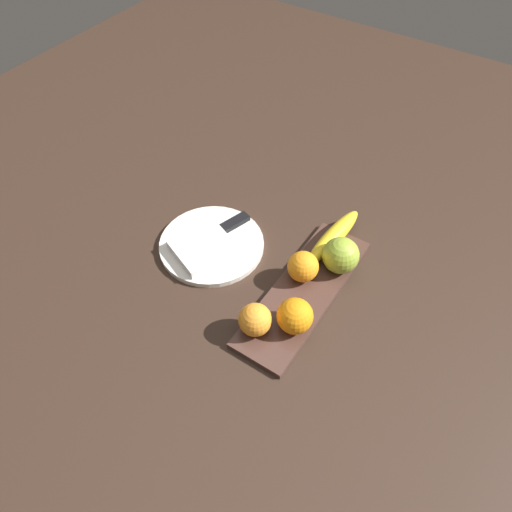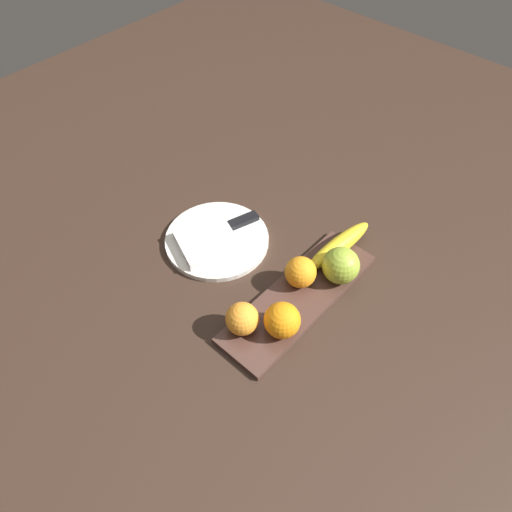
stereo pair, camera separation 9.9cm
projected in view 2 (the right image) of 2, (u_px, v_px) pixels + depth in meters
ground_plane at (278, 305)px, 0.97m from camera, size 2.40×2.40×0.00m
fruit_tray at (299, 298)px, 0.97m from camera, size 0.37×0.12×0.01m
apple at (341, 265)px, 0.97m from camera, size 0.08×0.08×0.08m
banana at (339, 246)px, 1.03m from camera, size 0.19×0.05×0.04m
orange_near_apple at (282, 320)px, 0.89m from camera, size 0.07×0.07×0.07m
orange_near_banana at (301, 273)px, 0.96m from camera, size 0.06×0.06×0.06m
orange_center at (242, 319)px, 0.89m from camera, size 0.06×0.06×0.06m
dinner_plate at (217, 240)px, 1.07m from camera, size 0.23×0.23×0.01m
folded_napkin at (207, 242)px, 1.05m from camera, size 0.15×0.14×0.02m
knife at (233, 225)px, 1.09m from camera, size 0.18×0.08×0.01m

